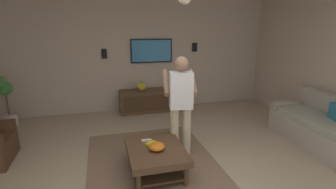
# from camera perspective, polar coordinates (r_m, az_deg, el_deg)

# --- Properties ---
(ground_plane) EXTENTS (8.06, 8.06, 0.00)m
(ground_plane) POSITION_cam_1_polar(r_m,az_deg,el_deg) (3.67, 2.37, -19.37)
(ground_plane) COLOR tan
(wall_back_tv) EXTENTS (0.10, 6.86, 2.78)m
(wall_back_tv) POSITION_cam_1_polar(r_m,az_deg,el_deg) (6.39, -6.73, 8.94)
(wall_back_tv) COLOR #BCA893
(wall_back_tv) RESTS_ON ground
(area_rug) EXTENTS (2.63, 1.97, 0.01)m
(area_rug) POSITION_cam_1_polar(r_m,az_deg,el_deg) (4.06, -3.33, -15.60)
(area_rug) COLOR #7A604C
(area_rug) RESTS_ON ground
(couch) EXTENTS (1.94, 0.96, 0.87)m
(couch) POSITION_cam_1_polar(r_m,az_deg,el_deg) (5.29, 31.78, -6.65)
(couch) COLOR #A89E8E
(couch) RESTS_ON ground
(coffee_table) EXTENTS (1.00, 0.80, 0.40)m
(coffee_table) POSITION_cam_1_polar(r_m,az_deg,el_deg) (3.75, -2.76, -13.33)
(coffee_table) COLOR #513823
(coffee_table) RESTS_ON ground
(media_console) EXTENTS (0.45, 1.70, 0.55)m
(media_console) POSITION_cam_1_polar(r_m,az_deg,el_deg) (6.35, -3.13, -1.31)
(media_console) COLOR #513823
(media_console) RESTS_ON ground
(tv) EXTENTS (0.05, 1.03, 0.58)m
(tv) POSITION_cam_1_polar(r_m,az_deg,el_deg) (6.35, -3.74, 9.81)
(tv) COLOR black
(person_standing) EXTENTS (0.59, 0.60, 1.64)m
(person_standing) POSITION_cam_1_polar(r_m,az_deg,el_deg) (4.02, 2.90, -1.45)
(person_standing) COLOR #C6B793
(person_standing) RESTS_ON ground
(potted_plant_tall) EXTENTS (0.52, 0.43, 1.14)m
(potted_plant_tall) POSITION_cam_1_polar(r_m,az_deg,el_deg) (6.30, -33.18, -0.09)
(potted_plant_tall) COLOR #B7B2A8
(potted_plant_tall) RESTS_ON ground
(bowl) EXTENTS (0.22, 0.22, 0.10)m
(bowl) POSITION_cam_1_polar(r_m,az_deg,el_deg) (3.61, -2.55, -11.70)
(bowl) COLOR orange
(bowl) RESTS_ON coffee_table
(remote_white) EXTENTS (0.05, 0.15, 0.02)m
(remote_white) POSITION_cam_1_polar(r_m,az_deg,el_deg) (3.89, -4.87, -10.28)
(remote_white) COLOR white
(remote_white) RESTS_ON coffee_table
(remote_black) EXTENTS (0.13, 0.14, 0.02)m
(remote_black) POSITION_cam_1_polar(r_m,az_deg,el_deg) (3.80, -4.01, -10.90)
(remote_black) COLOR black
(remote_black) RESTS_ON coffee_table
(book) EXTENTS (0.27, 0.27, 0.04)m
(book) POSITION_cam_1_polar(r_m,az_deg,el_deg) (3.75, -3.08, -11.21)
(book) COLOR gold
(book) RESTS_ON coffee_table
(vase_round) EXTENTS (0.22, 0.22, 0.22)m
(vase_round) POSITION_cam_1_polar(r_m,az_deg,el_deg) (6.16, -6.06, 1.82)
(vase_round) COLOR gold
(vase_round) RESTS_ON media_console
(wall_speaker_left) EXTENTS (0.06, 0.12, 0.22)m
(wall_speaker_left) POSITION_cam_1_polar(r_m,az_deg,el_deg) (6.67, 6.01, 10.59)
(wall_speaker_left) COLOR black
(wall_speaker_right) EXTENTS (0.06, 0.12, 0.22)m
(wall_speaker_right) POSITION_cam_1_polar(r_m,az_deg,el_deg) (6.24, -14.20, 8.93)
(wall_speaker_right) COLOR black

